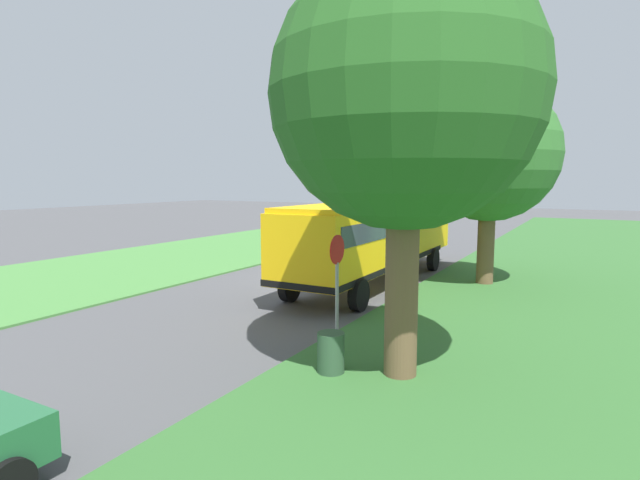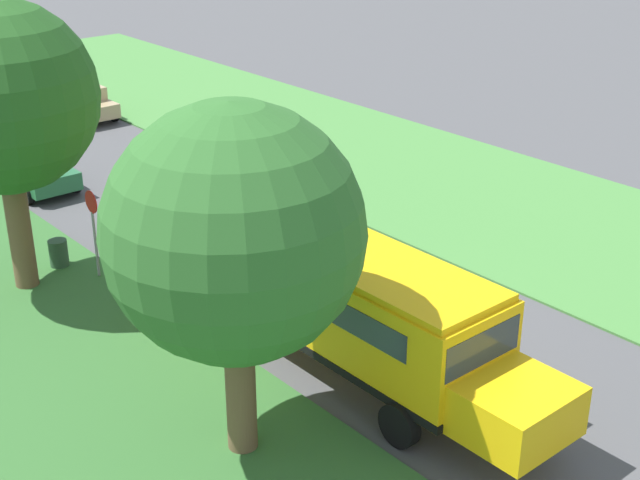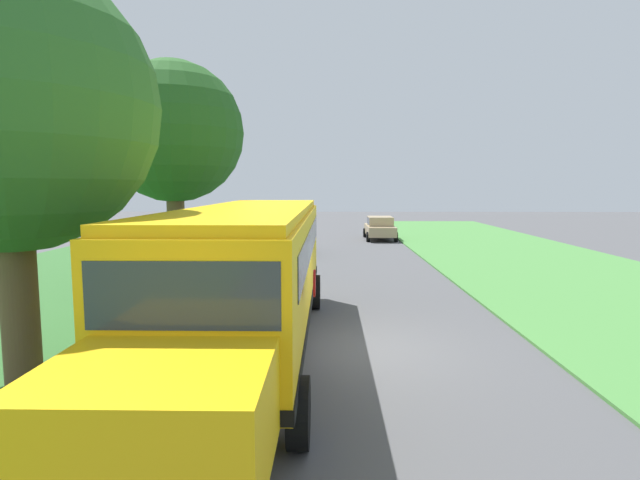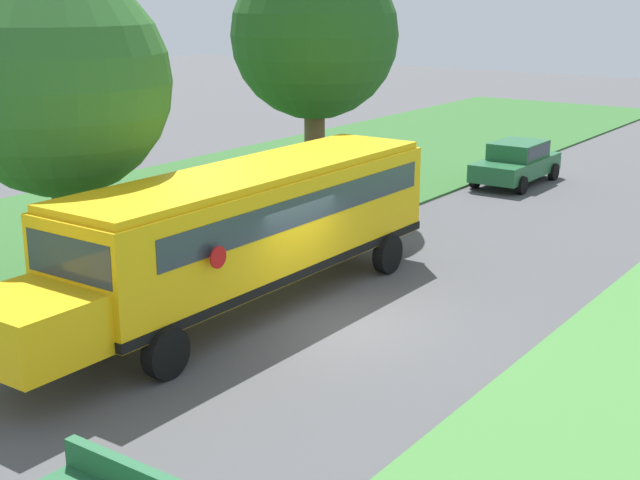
% 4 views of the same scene
% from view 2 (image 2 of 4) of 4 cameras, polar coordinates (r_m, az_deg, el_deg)
% --- Properties ---
extents(ground_plane, '(120.00, 120.00, 0.00)m').
position_cam_2_polar(ground_plane, '(24.11, 3.96, -5.06)').
color(ground_plane, '#4C4C4F').
extents(grass_verge, '(12.00, 80.00, 0.08)m').
position_cam_2_polar(grass_verge, '(19.56, -18.28, -13.96)').
color(grass_verge, '#33662D').
rests_on(grass_verge, ground).
extents(grass_far_side, '(10.00, 80.00, 0.07)m').
position_cam_2_polar(grass_far_side, '(30.50, 16.21, 0.51)').
color(grass_far_side, '#47843D').
rests_on(grass_far_side, ground).
extents(school_bus, '(2.84, 12.42, 3.16)m').
position_cam_2_polar(school_bus, '(21.65, 0.24, -2.80)').
color(school_bus, yellow).
rests_on(school_bus, ground).
extents(car_green_nearest, '(2.02, 4.40, 1.56)m').
position_cam_2_polar(car_green_nearest, '(34.71, -17.98, 4.62)').
color(car_green_nearest, '#236038').
rests_on(car_green_nearest, ground).
extents(car_tan_middle, '(2.02, 4.40, 1.56)m').
position_cam_2_polar(car_tan_middle, '(43.25, -15.09, 8.66)').
color(car_tan_middle, tan).
rests_on(car_tan_middle, ground).
extents(oak_tree_beside_bus, '(5.08, 5.08, 7.52)m').
position_cam_2_polar(oak_tree_beside_bus, '(16.96, -5.55, 0.47)').
color(oak_tree_beside_bus, brown).
rests_on(oak_tree_beside_bus, ground).
extents(oak_tree_roadside_mid, '(5.23, 5.23, 8.23)m').
position_cam_2_polar(oak_tree_roadside_mid, '(25.28, -19.74, 8.53)').
color(oak_tree_roadside_mid, brown).
rests_on(oak_tree_roadside_mid, ground).
extents(stop_sign, '(0.08, 0.68, 2.74)m').
position_cam_2_polar(stop_sign, '(26.37, -14.30, 1.03)').
color(stop_sign, gray).
rests_on(stop_sign, ground).
extents(trash_bin, '(0.56, 0.56, 0.90)m').
position_cam_2_polar(trash_bin, '(27.83, -16.38, -0.87)').
color(trash_bin, '#2D4C33').
rests_on(trash_bin, ground).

